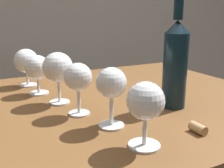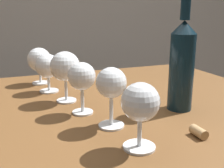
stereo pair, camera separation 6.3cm
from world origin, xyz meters
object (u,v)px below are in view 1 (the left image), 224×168
object	(u,v)px
wine_glass_cabernet	(58,68)
wine_glass_pinot	(112,84)
wine_glass_amber	(37,68)
wine_bottle	(175,62)
wine_glass_port	(145,103)
wine_glass_chardonnay	(78,78)
wine_glass_merlot	(26,61)
cork	(198,128)

from	to	relation	value
wine_glass_cabernet	wine_glass_pinot	bearing A→B (deg)	-74.53
wine_glass_pinot	wine_glass_amber	size ratio (longest dim) A/B	1.12
wine_glass_amber	wine_bottle	xyz separation A→B (m)	(0.32, -0.30, 0.05)
wine_glass_cabernet	wine_glass_amber	xyz separation A→B (m)	(-0.03, 0.12, -0.02)
wine_glass_amber	wine_glass_port	bearing A→B (deg)	-77.06
wine_glass_cabernet	wine_bottle	xyz separation A→B (m)	(0.28, -0.18, 0.03)
wine_glass_amber	wine_glass_chardonnay	bearing A→B (deg)	-77.39
wine_glass_pinot	wine_glass_amber	distance (m)	0.36
wine_glass_chardonnay	wine_bottle	size ratio (longest dim) A/B	0.42
wine_glass_merlot	wine_glass_port	bearing A→B (deg)	-78.41
wine_glass_port	wine_bottle	xyz separation A→B (m)	(0.21, 0.17, 0.04)
wine_glass_port	wine_glass_cabernet	xyz separation A→B (m)	(-0.07, 0.35, 0.01)
wine_glass_cabernet	wine_glass_amber	world-z (taller)	wine_glass_cabernet
wine_glass_cabernet	wine_glass_merlot	size ratio (longest dim) A/B	1.13
wine_glass_pinot	wine_glass_amber	bearing A→B (deg)	105.33
wine_glass_amber	wine_bottle	distance (m)	0.44
wine_bottle	cork	size ratio (longest dim) A/B	8.02
wine_glass_cabernet	cork	bearing A→B (deg)	-57.60
wine_glass_chardonnay	wine_glass_merlot	world-z (taller)	wine_glass_chardonnay
wine_glass_chardonnay	wine_glass_cabernet	bearing A→B (deg)	99.88
wine_glass_chardonnay	wine_glass_amber	bearing A→B (deg)	102.61
wine_glass_port	wine_glass_amber	distance (m)	0.48
wine_glass_port	wine_glass_cabernet	size ratio (longest dim) A/B	0.89
wine_bottle	wine_glass_merlot	bearing A→B (deg)	127.87
wine_glass_pinot	wine_glass_amber	world-z (taller)	wine_glass_pinot
wine_glass_port	wine_glass_chardonnay	world-z (taller)	wine_glass_chardonnay
wine_glass_port	cork	size ratio (longest dim) A/B	3.28
wine_glass_cabernet	wine_glass_port	bearing A→B (deg)	-77.83
wine_glass_chardonnay	wine_glass_pinot	bearing A→B (deg)	-69.08
wine_glass_pinot	wine_glass_merlot	bearing A→B (deg)	103.05
wine_glass_amber	cork	xyz separation A→B (m)	(0.25, -0.47, -0.08)
wine_glass_pinot	wine_glass_merlot	size ratio (longest dim) A/B	1.07
wine_glass_port	wine_glass_chardonnay	xyz separation A→B (m)	(-0.05, 0.23, 0.01)
wine_glass_cabernet	wine_glass_merlot	xyz separation A→B (m)	(-0.05, 0.24, -0.02)
wine_glass_pinot	wine_glass_amber	xyz separation A→B (m)	(-0.10, 0.35, -0.02)
wine_glass_pinot	wine_glass_chardonnay	distance (m)	0.12
wine_glass_amber	wine_glass_pinot	bearing A→B (deg)	-74.67
wine_glass_cabernet	wine_bottle	size ratio (longest dim) A/B	0.46
wine_glass_port	wine_glass_merlot	distance (m)	0.60
wine_glass_pinot	wine_bottle	bearing A→B (deg)	11.41
wine_glass_pinot	wine_glass_chardonnay	size ratio (longest dim) A/B	1.04
wine_glass_port	wine_bottle	size ratio (longest dim) A/B	0.41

